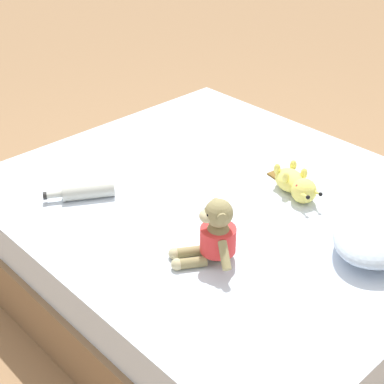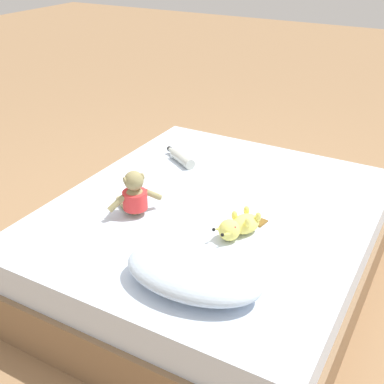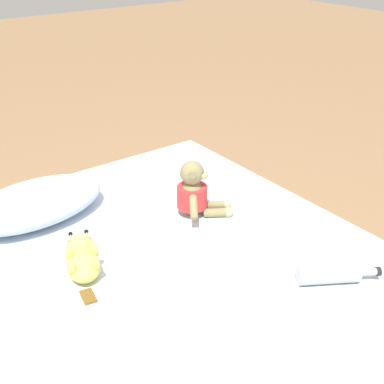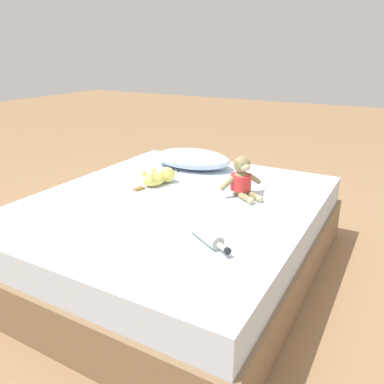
% 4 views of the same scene
% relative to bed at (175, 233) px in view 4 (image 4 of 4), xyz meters
% --- Properties ---
extents(ground_plane, '(16.00, 16.00, 0.00)m').
position_rel_bed_xyz_m(ground_plane, '(0.00, 0.00, -0.21)').
color(ground_plane, '#93704C').
extents(bed, '(1.57, 1.83, 0.43)m').
position_rel_bed_xyz_m(bed, '(0.00, 0.00, 0.00)').
color(bed, '#846647').
rests_on(bed, ground_plane).
extents(pillow, '(0.59, 0.37, 0.13)m').
position_rel_bed_xyz_m(pillow, '(-0.22, 0.60, 0.29)').
color(pillow, silver).
rests_on(pillow, bed).
extents(plush_monkey, '(0.25, 0.26, 0.24)m').
position_rel_bed_xyz_m(plush_monkey, '(0.31, 0.25, 0.32)').
color(plush_monkey, '#8E8456').
rests_on(plush_monkey, bed).
extents(plush_yellow_creature, '(0.18, 0.32, 0.10)m').
position_rel_bed_xyz_m(plush_yellow_creature, '(-0.22, 0.17, 0.27)').
color(plush_yellow_creature, '#EAE066').
rests_on(plush_yellow_creature, bed).
extents(glass_bottle, '(0.26, 0.18, 0.06)m').
position_rel_bed_xyz_m(glass_bottle, '(0.41, -0.38, 0.25)').
color(glass_bottle, '#B7BCB2').
rests_on(glass_bottle, bed).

